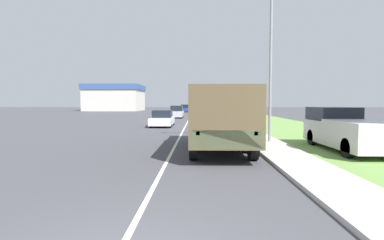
# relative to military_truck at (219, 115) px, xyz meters

# --- Properties ---
(ground_plane) EXTENTS (180.00, 180.00, 0.00)m
(ground_plane) POSITION_rel_military_truck_xyz_m (-2.03, 30.29, -1.55)
(ground_plane) COLOR #424247
(lane_centre_stripe) EXTENTS (0.12, 120.00, 0.00)m
(lane_centre_stripe) POSITION_rel_military_truck_xyz_m (-2.03, 30.29, -1.55)
(lane_centre_stripe) COLOR silver
(lane_centre_stripe) RESTS_ON ground
(sidewalk_right) EXTENTS (1.80, 120.00, 0.12)m
(sidewalk_right) POSITION_rel_military_truck_xyz_m (2.47, 30.29, -1.49)
(sidewalk_right) COLOR #ADAAA3
(sidewalk_right) RESTS_ON ground
(grass_strip_right) EXTENTS (7.00, 120.00, 0.02)m
(grass_strip_right) POSITION_rel_military_truck_xyz_m (6.87, 30.29, -1.54)
(grass_strip_right) COLOR #6B9347
(grass_strip_right) RESTS_ON ground
(military_truck) EXTENTS (2.47, 7.59, 2.68)m
(military_truck) POSITION_rel_military_truck_xyz_m (0.00, 0.00, 0.00)
(military_truck) COLOR #545B3D
(military_truck) RESTS_ON ground
(car_nearest_ahead) EXTENTS (1.82, 4.40, 1.42)m
(car_nearest_ahead) POSITION_rel_military_truck_xyz_m (-4.04, 12.95, -0.90)
(car_nearest_ahead) COLOR silver
(car_nearest_ahead) RESTS_ON ground
(car_second_ahead) EXTENTS (1.76, 4.77, 1.66)m
(car_second_ahead) POSITION_rel_military_truck_xyz_m (-3.83, 27.69, -0.81)
(car_second_ahead) COLOR #B7BABF
(car_second_ahead) RESTS_ON ground
(car_third_ahead) EXTENTS (1.75, 3.98, 1.73)m
(car_third_ahead) POSITION_rel_military_truck_xyz_m (-0.08, 36.92, -0.78)
(car_third_ahead) COLOR navy
(car_third_ahead) RESTS_ON ground
(car_fourth_ahead) EXTENTS (1.82, 4.34, 1.64)m
(car_fourth_ahead) POSITION_rel_military_truck_xyz_m (-3.77, 51.89, -0.82)
(car_fourth_ahead) COLOR navy
(car_fourth_ahead) RESTS_ON ground
(pickup_truck) EXTENTS (1.97, 5.31, 1.85)m
(pickup_truck) POSITION_rel_military_truck_xyz_m (5.55, -0.03, -0.64)
(pickup_truck) COLOR silver
(pickup_truck) RESTS_ON grass_strip_right
(lamp_post) EXTENTS (1.69, 0.24, 8.18)m
(lamp_post) POSITION_rel_military_truck_xyz_m (2.54, 2.02, 3.36)
(lamp_post) COLOR gray
(lamp_post) RESTS_ON sidewalk_right
(building_distant) EXTENTS (13.68, 12.46, 6.54)m
(building_distant) POSITION_rel_military_truck_xyz_m (-22.14, 63.16, 1.76)
(building_distant) COLOR beige
(building_distant) RESTS_ON ground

